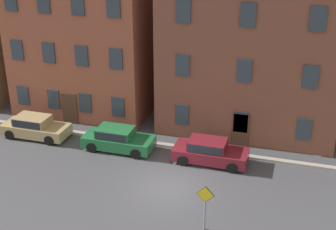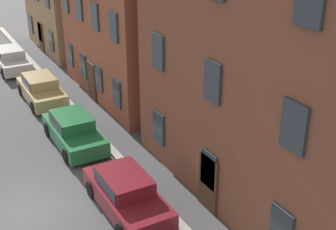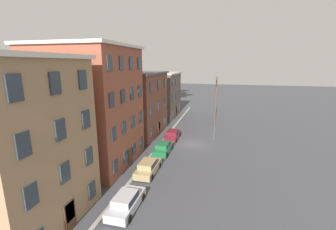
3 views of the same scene
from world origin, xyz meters
name	(u,v)px [view 2 (image 2 of 3)]	position (x,y,z in m)	size (l,w,h in m)	color
ground_plane	(27,213)	(0.00, 0.00, 0.00)	(200.00, 200.00, 0.00)	#424247
kerb_strip	(138,179)	(0.00, 4.50, 0.08)	(56.00, 0.36, 0.16)	#9E998E
car_silver	(11,58)	(-16.56, 3.06, 0.75)	(4.40, 1.92, 1.43)	#B7B7BC
car_tan	(41,88)	(-10.20, 3.37, 0.75)	(4.40, 1.92, 1.43)	tan
car_green	(73,129)	(-4.31, 3.29, 0.75)	(4.40, 1.92, 1.43)	#1E6638
car_maroon	(126,192)	(1.53, 3.32, 0.75)	(4.40, 1.92, 1.43)	maroon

